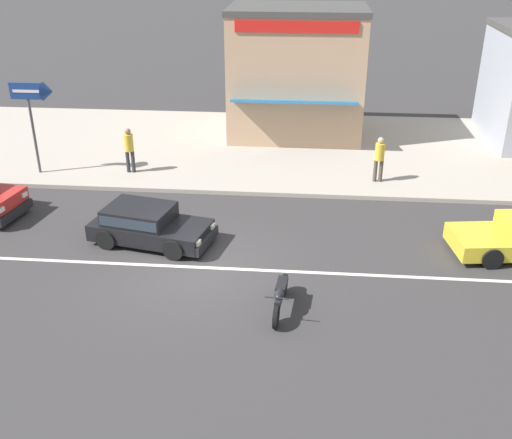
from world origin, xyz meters
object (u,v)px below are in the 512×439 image
Objects in this scene: hatchback_black_2 at (147,224)px; motorcycle_2 at (280,296)px; arrow_signboard at (42,97)px; shopfront_mid_block at (296,72)px; pedestrian_by_shop at (379,156)px; pedestrian_mid_kerb at (129,147)px.

hatchback_black_2 reaches higher than motorcycle_2.
shopfront_mid_block is (8.86, 5.78, -0.16)m from arrow_signboard.
pedestrian_by_shop is 6.60m from shopfront_mid_block.
hatchback_black_2 is 7.24m from arrow_signboard.
shopfront_mid_block is (-0.09, 13.83, 2.44)m from motorcycle_2.
shopfront_mid_block is at bearing 33.12° from arrow_signboard.
arrow_signboard is 12.19m from pedestrian_by_shop.
hatchback_black_2 is 2.23× the size of pedestrian_mid_kerb.
hatchback_black_2 is 5.56m from pedestrian_mid_kerb.
motorcycle_2 is (4.11, -3.25, -0.16)m from hatchback_black_2.
arrow_signboard reaches higher than pedestrian_mid_kerb.
shopfront_mid_block is (5.98, 5.41, 1.72)m from pedestrian_mid_kerb.
shopfront_mid_block is at bearing 90.37° from motorcycle_2.
arrow_signboard is 2.06× the size of pedestrian_by_shop.
pedestrian_mid_kerb reaches higher than pedestrian_by_shop.
pedestrian_mid_kerb is at bearing -137.90° from shopfront_mid_block.
pedestrian_mid_kerb is at bearing 179.32° from pedestrian_by_shop.
arrow_signboard is (-4.85, 4.79, 2.44)m from hatchback_black_2.
hatchback_black_2 is 0.66× the size of shopfront_mid_block.
motorcycle_2 is 1.20× the size of pedestrian_by_shop.
arrow_signboard is 0.60× the size of shopfront_mid_block.
arrow_signboard is at bearing -178.74° from pedestrian_by_shop.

